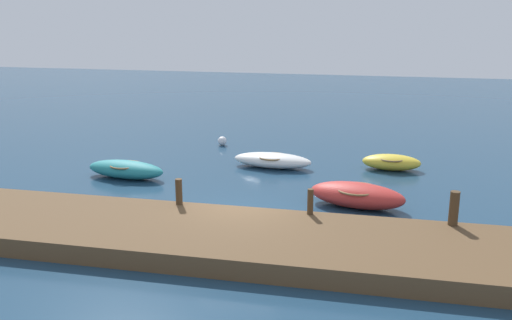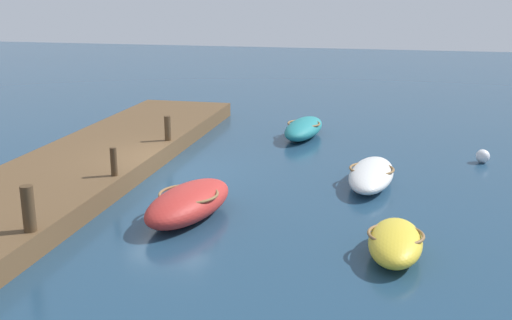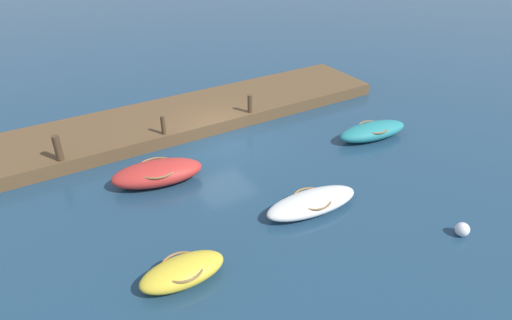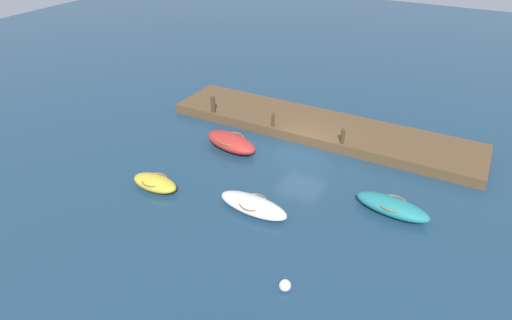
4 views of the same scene
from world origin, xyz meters
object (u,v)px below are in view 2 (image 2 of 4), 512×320
object	(u,v)px
rowboat_red	(189,202)
rowboat_white	(371,174)
dinghy_yellow	(395,242)
mooring_post_west	(168,128)
mooring_post_mid_west	(114,162)
marker_buoy	(483,156)
rowboat_teal	(304,128)
mooring_post_mid_east	(28,209)

from	to	relation	value
rowboat_red	rowboat_white	world-z (taller)	rowboat_red
dinghy_yellow	mooring_post_west	bearing A→B (deg)	-130.25
rowboat_white	mooring_post_west	xyz separation A→B (m)	(-1.71, -6.90, 0.66)
mooring_post_mid_west	dinghy_yellow	bearing A→B (deg)	71.85
marker_buoy	dinghy_yellow	bearing A→B (deg)	-18.59
mooring_post_mid_west	rowboat_red	bearing A→B (deg)	63.36
rowboat_white	dinghy_yellow	bearing A→B (deg)	12.30
dinghy_yellow	rowboat_red	size ratio (longest dim) A/B	0.69
rowboat_teal	mooring_post_mid_east	distance (m)	12.79
mooring_post_mid_west	rowboat_white	bearing A→B (deg)	109.78
rowboat_teal	mooring_post_mid_west	xyz separation A→B (m)	(7.96, -4.10, 0.60)
rowboat_red	mooring_post_mid_west	distance (m)	2.94
dinghy_yellow	mooring_post_mid_east	distance (m)	7.83
dinghy_yellow	rowboat_white	xyz separation A→B (m)	(-4.98, -0.72, -0.02)
mooring_post_mid_east	marker_buoy	size ratio (longest dim) A/B	2.25
dinghy_yellow	marker_buoy	bearing A→B (deg)	162.45
rowboat_teal	mooring_post_mid_west	size ratio (longest dim) A/B	4.29
rowboat_red	marker_buoy	world-z (taller)	rowboat_red
rowboat_teal	marker_buoy	world-z (taller)	rowboat_teal
rowboat_red	rowboat_white	distance (m)	5.74
rowboat_red	mooring_post_mid_east	bearing A→B (deg)	-30.42
mooring_post_west	mooring_post_mid_west	world-z (taller)	mooring_post_west
dinghy_yellow	rowboat_red	xyz separation A→B (m)	(-1.20, -5.04, 0.09)
rowboat_teal	mooring_post_mid_east	bearing A→B (deg)	-12.25
rowboat_teal	dinghy_yellow	distance (m)	11.03
rowboat_white	mooring_post_west	size ratio (longest dim) A/B	4.11
rowboat_red	rowboat_white	xyz separation A→B (m)	(-3.78, 4.32, -0.10)
mooring_post_west	rowboat_red	bearing A→B (deg)	25.21
rowboat_red	mooring_post_west	bearing A→B (deg)	-142.91
mooring_post_west	rowboat_white	bearing A→B (deg)	76.06
rowboat_teal	dinghy_yellow	bearing A→B (deg)	25.10
mooring_post_mid_east	marker_buoy	bearing A→B (deg)	133.46
mooring_post_west	mooring_post_mid_west	xyz separation A→B (m)	(4.20, 0.00, -0.02)
mooring_post_mid_east	rowboat_red	bearing A→B (deg)	137.70
mooring_post_mid_east	mooring_post_west	bearing A→B (deg)	180.00
mooring_post_west	mooring_post_mid_west	bearing A→B (deg)	0.00
rowboat_teal	dinghy_yellow	world-z (taller)	rowboat_teal
rowboat_red	mooring_post_west	xyz separation A→B (m)	(-5.50, -2.59, 0.56)
dinghy_yellow	marker_buoy	size ratio (longest dim) A/B	5.45
rowboat_white	mooring_post_mid_east	size ratio (longest dim) A/B	3.43
dinghy_yellow	marker_buoy	world-z (taller)	dinghy_yellow
dinghy_yellow	mooring_post_mid_west	world-z (taller)	mooring_post_mid_west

